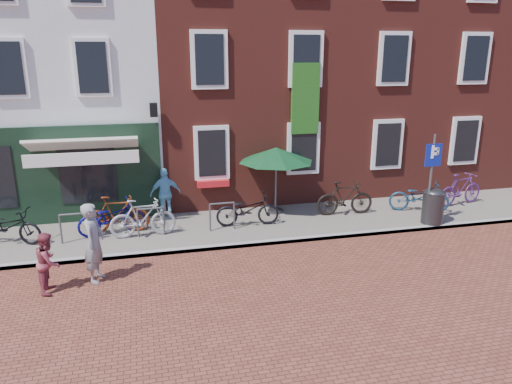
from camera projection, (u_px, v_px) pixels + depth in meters
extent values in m
plane|color=brown|center=(212.00, 251.00, 12.73)|extent=(80.00, 80.00, 0.00)
cube|color=slate|center=(237.00, 226.00, 14.34)|extent=(24.00, 3.00, 0.10)
cube|color=silver|center=(36.00, 67.00, 16.86)|extent=(8.00, 8.00, 9.00)
cube|color=maroon|center=(233.00, 52.00, 18.29)|extent=(6.00, 8.00, 10.00)
cube|color=maroon|center=(378.00, 52.00, 19.63)|extent=(6.00, 8.00, 10.00)
cylinder|color=#2F2E30|center=(433.00, 208.00, 14.35)|extent=(0.63, 0.63, 0.94)
ellipsoid|color=#2F2E30|center=(435.00, 191.00, 14.19)|extent=(0.63, 0.63, 0.28)
cylinder|color=#4C4C4F|center=(430.00, 180.00, 14.00)|extent=(0.07, 0.07, 2.70)
cube|color=navy|center=(433.00, 155.00, 13.77)|extent=(0.50, 0.04, 0.65)
cylinder|color=#4C4C4F|center=(275.00, 211.00, 15.43)|extent=(0.50, 0.50, 0.08)
cylinder|color=#4C4C4F|center=(276.00, 182.00, 15.16)|extent=(0.06, 0.06, 1.97)
cone|color=#10401F|center=(276.00, 151.00, 14.88)|extent=(2.35, 2.35, 0.45)
imported|color=gray|center=(94.00, 243.00, 10.86)|extent=(0.60, 0.76, 1.85)
imported|color=#903844|center=(48.00, 262.00, 10.45)|extent=(0.55, 0.69, 1.35)
imported|color=#76C0E2|center=(165.00, 194.00, 14.68)|extent=(0.96, 0.47, 1.58)
imported|color=black|center=(8.00, 226.00, 12.81)|extent=(1.96, 1.24, 0.97)
imported|color=#62260E|center=(117.00, 214.00, 13.59)|extent=(1.82, 0.60, 1.08)
imported|color=#0B0964|center=(112.00, 217.00, 13.49)|extent=(1.95, 1.03, 0.97)
imported|color=#99999B|center=(143.00, 218.00, 13.29)|extent=(1.82, 0.61, 1.08)
imported|color=black|center=(248.00, 210.00, 14.16)|extent=(1.90, 0.79, 0.97)
imported|color=black|center=(345.00, 198.00, 15.07)|extent=(1.83, 0.64, 1.08)
imported|color=#16344A|center=(419.00, 197.00, 15.39)|extent=(1.96, 1.33, 0.97)
imported|color=#4B225D|center=(461.00, 189.00, 16.03)|extent=(1.86, 0.86, 1.08)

